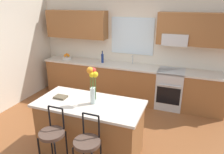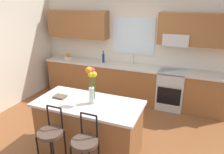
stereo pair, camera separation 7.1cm
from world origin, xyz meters
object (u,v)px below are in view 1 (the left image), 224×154
at_px(cookbook, 61,97).
at_px(fruit_bowl_oranges, 67,57).
at_px(bar_stool_middle, 87,145).
at_px(flower_vase, 93,82).
at_px(bar_stool_near, 52,136).
at_px(kitchen_island, 90,127).
at_px(oven_range, 170,89).
at_px(bottle_olive_oil, 102,58).

relative_size(cookbook, fruit_bowl_oranges, 0.83).
bearing_deg(bar_stool_middle, flower_vase, 108.01).
relative_size(bar_stool_middle, flower_vase, 1.76).
bearing_deg(bar_stool_near, fruit_bowl_oranges, 118.11).
distance_m(kitchen_island, flower_vase, 0.82).
relative_size(kitchen_island, fruit_bowl_oranges, 7.12).
height_order(kitchen_island, cookbook, cookbook).
bearing_deg(oven_range, bar_stool_near, -115.21).
bearing_deg(bottle_olive_oil, bar_stool_near, -81.15).
xyz_separation_m(bar_stool_middle, cookbook, (-0.79, 0.61, 0.30)).
relative_size(bar_stool_middle, cookbook, 5.21).
bearing_deg(fruit_bowl_oranges, bar_stool_near, -61.89).
bearing_deg(bottle_olive_oil, oven_range, -0.81).
distance_m(oven_range, bar_stool_middle, 2.89).
relative_size(oven_range, bar_stool_middle, 0.88).
bearing_deg(fruit_bowl_oranges, bottle_olive_oil, -0.23).
bearing_deg(kitchen_island, fruit_bowl_oranges, 129.09).
height_order(bar_stool_near, flower_vase, flower_vase).
xyz_separation_m(kitchen_island, fruit_bowl_oranges, (-1.78, 2.19, 0.51)).
bearing_deg(flower_vase, kitchen_island, -176.48).
relative_size(oven_range, fruit_bowl_oranges, 3.83).
bearing_deg(bar_stool_near, kitchen_island, 66.25).
distance_m(flower_vase, fruit_bowl_oranges, 2.88).
bearing_deg(oven_range, fruit_bowl_oranges, 179.41).
xyz_separation_m(fruit_bowl_oranges, bottle_olive_oil, (1.07, -0.00, 0.07)).
distance_m(kitchen_island, bar_stool_near, 0.70).
bearing_deg(oven_range, flower_vase, -114.13).
xyz_separation_m(oven_range, fruit_bowl_oranges, (-2.82, 0.03, 0.51)).
height_order(bar_stool_middle, fruit_bowl_oranges, fruit_bowl_oranges).
xyz_separation_m(bar_stool_middle, fruit_bowl_oranges, (-2.05, 2.82, 0.34)).
xyz_separation_m(bar_stool_near, fruit_bowl_oranges, (-1.50, 2.82, 0.34)).
relative_size(kitchen_island, bottle_olive_oil, 5.52).
relative_size(flower_vase, cookbook, 2.97).
xyz_separation_m(bar_stool_middle, flower_vase, (-0.20, 0.63, 0.65)).
distance_m(bar_stool_near, bar_stool_middle, 0.55).
relative_size(flower_vase, fruit_bowl_oranges, 2.47).
relative_size(oven_range, cookbook, 4.60).
relative_size(kitchen_island, bar_stool_middle, 1.64).
bearing_deg(oven_range, bottle_olive_oil, 179.19).
bearing_deg(fruit_bowl_oranges, kitchen_island, -50.91).
bearing_deg(kitchen_island, bar_stool_middle, -66.25).
bearing_deg(bar_stool_middle, fruit_bowl_oranges, 126.11).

